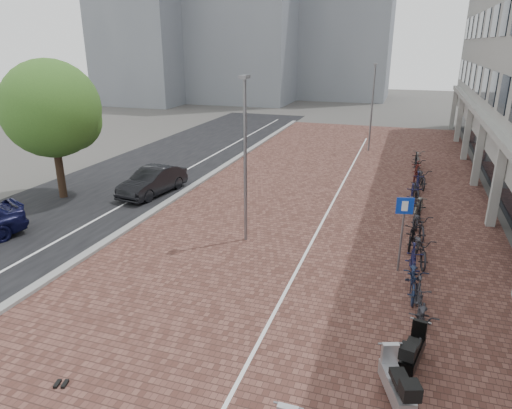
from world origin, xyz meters
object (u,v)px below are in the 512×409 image
at_px(scooter_mid, 413,351).
at_px(parking_sign, 403,222).
at_px(scooter_front, 397,383).
at_px(car_dark, 153,181).

relative_size(scooter_mid, parking_sign, 0.59).
relative_size(scooter_front, parking_sign, 0.64).
height_order(car_dark, scooter_mid, car_dark).
bearing_deg(parking_sign, scooter_front, -101.24).
distance_m(car_dark, scooter_front, 16.22).
bearing_deg(scooter_mid, scooter_front, -91.05).
relative_size(car_dark, parking_sign, 1.57).
distance_m(car_dark, scooter_mid, 15.65).
distance_m(scooter_mid, parking_sign, 5.09).
bearing_deg(scooter_front, scooter_mid, 56.70).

